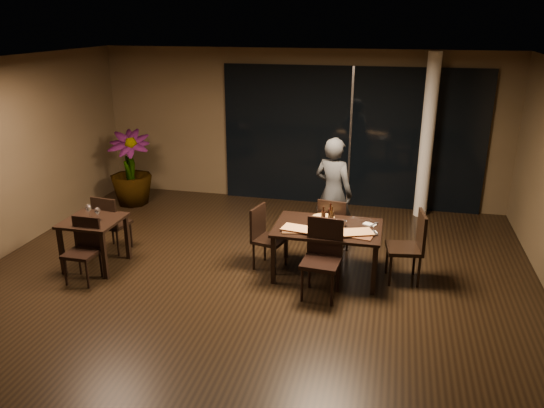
{
  "coord_description": "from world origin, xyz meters",
  "views": [
    {
      "loc": [
        1.81,
        -6.15,
        3.56
      ],
      "look_at": [
        0.2,
        0.73,
        1.05
      ],
      "focal_mm": 35.0,
      "sensor_mm": 36.0,
      "label": 1
    }
  ],
  "objects_px": {
    "chair_main_left": "(265,234)",
    "bottle_c": "(330,213)",
    "potted_plant": "(130,168)",
    "bottle_b": "(332,216)",
    "chair_main_far": "(333,224)",
    "side_table": "(93,227)",
    "chair_main_near": "(323,254)",
    "chair_side_far": "(110,221)",
    "chair_main_right": "(411,243)",
    "diner": "(333,193)",
    "bottle_a": "(323,216)",
    "chair_side_near": "(84,246)",
    "main_table": "(328,232)"
  },
  "relations": [
    {
      "from": "chair_main_left",
      "to": "bottle_c",
      "type": "bearing_deg",
      "value": -71.11
    },
    {
      "from": "potted_plant",
      "to": "bottle_b",
      "type": "relative_size",
      "value": 5.0
    },
    {
      "from": "chair_main_far",
      "to": "side_table",
      "type": "bearing_deg",
      "value": 26.34
    },
    {
      "from": "chair_main_near",
      "to": "bottle_c",
      "type": "height_order",
      "value": "same"
    },
    {
      "from": "chair_main_left",
      "to": "chair_side_far",
      "type": "distance_m",
      "value": 2.49
    },
    {
      "from": "chair_main_far",
      "to": "bottle_b",
      "type": "distance_m",
      "value": 0.71
    },
    {
      "from": "chair_main_right",
      "to": "diner",
      "type": "xyz_separation_m",
      "value": [
        -1.22,
        1.0,
        0.33
      ]
    },
    {
      "from": "chair_main_left",
      "to": "bottle_a",
      "type": "bearing_deg",
      "value": -77.36
    },
    {
      "from": "bottle_b",
      "to": "bottle_c",
      "type": "distance_m",
      "value": 0.11
    },
    {
      "from": "chair_main_far",
      "to": "chair_side_near",
      "type": "height_order",
      "value": "chair_main_far"
    },
    {
      "from": "chair_main_left",
      "to": "diner",
      "type": "bearing_deg",
      "value": -26.65
    },
    {
      "from": "chair_main_far",
      "to": "bottle_a",
      "type": "bearing_deg",
      "value": 90.45
    },
    {
      "from": "chair_main_far",
      "to": "chair_side_far",
      "type": "relative_size",
      "value": 1.01
    },
    {
      "from": "chair_main_right",
      "to": "chair_main_far",
      "type": "bearing_deg",
      "value": -124.35
    },
    {
      "from": "main_table",
      "to": "bottle_c",
      "type": "relative_size",
      "value": 4.99
    },
    {
      "from": "chair_main_right",
      "to": "potted_plant",
      "type": "relative_size",
      "value": 0.7
    },
    {
      "from": "main_table",
      "to": "chair_side_near",
      "type": "xyz_separation_m",
      "value": [
        -3.32,
        -0.91,
        -0.17
      ]
    },
    {
      "from": "bottle_c",
      "to": "bottle_b",
      "type": "bearing_deg",
      "value": -72.96
    },
    {
      "from": "bottle_c",
      "to": "chair_main_near",
      "type": "bearing_deg",
      "value": -89.98
    },
    {
      "from": "diner",
      "to": "bottle_c",
      "type": "height_order",
      "value": "diner"
    },
    {
      "from": "chair_main_near",
      "to": "chair_side_near",
      "type": "relative_size",
      "value": 1.16
    },
    {
      "from": "bottle_b",
      "to": "chair_main_far",
      "type": "bearing_deg",
      "value": 93.98
    },
    {
      "from": "chair_side_near",
      "to": "side_table",
      "type": "bearing_deg",
      "value": 102.62
    },
    {
      "from": "chair_main_left",
      "to": "chair_side_near",
      "type": "distance_m",
      "value": 2.57
    },
    {
      "from": "chair_main_near",
      "to": "bottle_c",
      "type": "relative_size",
      "value": 3.5
    },
    {
      "from": "side_table",
      "to": "bottle_c",
      "type": "height_order",
      "value": "bottle_c"
    },
    {
      "from": "chair_main_far",
      "to": "chair_main_right",
      "type": "xyz_separation_m",
      "value": [
        1.16,
        -0.57,
        0.04
      ]
    },
    {
      "from": "chair_side_near",
      "to": "diner",
      "type": "bearing_deg",
      "value": 32.77
    },
    {
      "from": "chair_main_far",
      "to": "chair_side_far",
      "type": "bearing_deg",
      "value": 18.38
    },
    {
      "from": "diner",
      "to": "bottle_c",
      "type": "distance_m",
      "value": 0.94
    },
    {
      "from": "diner",
      "to": "bottle_a",
      "type": "xyz_separation_m",
      "value": [
        -0.01,
        -1.04,
        -0.01
      ]
    },
    {
      "from": "side_table",
      "to": "chair_side_near",
      "type": "height_order",
      "value": "chair_side_near"
    },
    {
      "from": "potted_plant",
      "to": "bottle_c",
      "type": "bearing_deg",
      "value": -26.11
    },
    {
      "from": "side_table",
      "to": "potted_plant",
      "type": "relative_size",
      "value": 0.55
    },
    {
      "from": "side_table",
      "to": "chair_side_far",
      "type": "bearing_deg",
      "value": 92.68
    },
    {
      "from": "chair_main_left",
      "to": "chair_side_near",
      "type": "relative_size",
      "value": 1.03
    },
    {
      "from": "chair_main_right",
      "to": "diner",
      "type": "height_order",
      "value": "diner"
    },
    {
      "from": "chair_main_far",
      "to": "chair_side_near",
      "type": "bearing_deg",
      "value": 32.79
    },
    {
      "from": "chair_main_far",
      "to": "chair_main_left",
      "type": "bearing_deg",
      "value": 39.82
    },
    {
      "from": "chair_main_far",
      "to": "potted_plant",
      "type": "distance_m",
      "value": 4.48
    },
    {
      "from": "bottle_c",
      "to": "bottle_a",
      "type": "bearing_deg",
      "value": -130.43
    },
    {
      "from": "diner",
      "to": "main_table",
      "type": "bearing_deg",
      "value": 116.49
    },
    {
      "from": "potted_plant",
      "to": "chair_main_left",
      "type": "bearing_deg",
      "value": -33.37
    },
    {
      "from": "diner",
      "to": "side_table",
      "type": "bearing_deg",
      "value": 48.71
    },
    {
      "from": "chair_side_near",
      "to": "bottle_b",
      "type": "height_order",
      "value": "bottle_b"
    },
    {
      "from": "chair_main_far",
      "to": "diner",
      "type": "bearing_deg",
      "value": -74.22
    },
    {
      "from": "bottle_b",
      "to": "side_table",
      "type": "bearing_deg",
      "value": -170.99
    },
    {
      "from": "bottle_b",
      "to": "chair_main_left",
      "type": "bearing_deg",
      "value": 178.9
    },
    {
      "from": "chair_main_right",
      "to": "chair_side_far",
      "type": "bearing_deg",
      "value": -97.12
    },
    {
      "from": "chair_main_near",
      "to": "bottle_c",
      "type": "bearing_deg",
      "value": 94.9
    }
  ]
}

